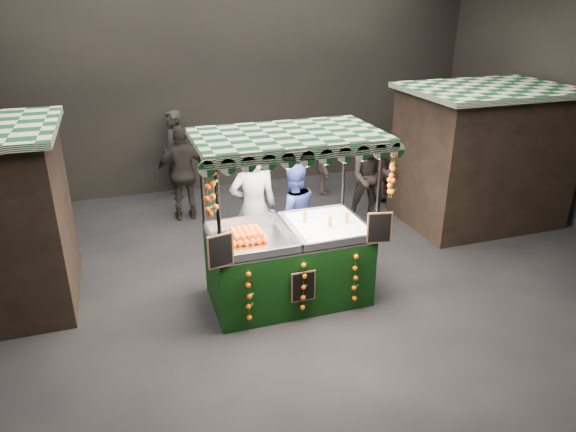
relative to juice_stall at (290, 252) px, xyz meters
name	(u,v)px	position (x,y,z in m)	size (l,w,h in m)	color
ground	(288,291)	(0.04, 0.21, -0.77)	(12.00, 12.00, 0.00)	black
market_hall	(288,61)	(0.04, 0.21, 2.61)	(12.10, 10.10, 5.05)	black
neighbour_stall_right	(481,155)	(4.44, 1.71, 0.54)	(3.00, 2.20, 2.60)	black
juice_stall	(290,252)	(0.00, 0.00, 0.00)	(2.57, 1.51, 2.49)	black
vendor_grey	(254,208)	(-0.22, 1.14, 0.26)	(0.79, 0.55, 2.06)	gray
vendor_blue	(293,215)	(0.41, 1.08, 0.09)	(0.84, 0.66, 1.72)	navy
shopper_1	(371,177)	(2.42, 2.30, 0.11)	(1.02, 0.90, 1.77)	black
shopper_2	(184,173)	(-1.00, 3.51, 0.17)	(1.13, 0.53, 1.88)	black
shopper_3	(326,161)	(2.16, 3.95, -0.02)	(0.88, 1.11, 1.51)	#282320
shopper_4	(41,190)	(-3.62, 3.91, -0.01)	(0.78, 0.54, 1.52)	#2D2924
shopper_5	(395,166)	(3.33, 2.98, 0.04)	(1.41, 1.41, 1.63)	#2A2322
shopper_6	(175,155)	(-1.01, 4.81, 0.18)	(0.56, 0.76, 1.91)	#292621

